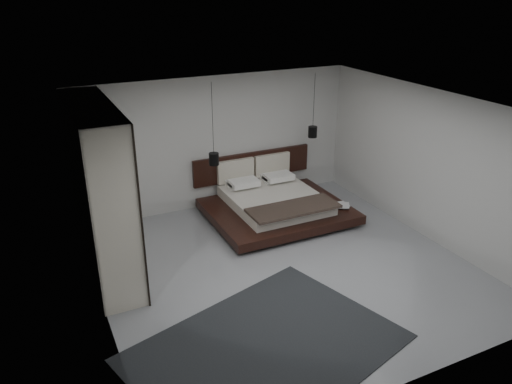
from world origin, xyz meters
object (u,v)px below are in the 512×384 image
pendant_left (214,159)px  bed (274,203)px  lattice_screen (75,177)px  wardrobe (100,191)px  pendant_right (313,132)px  rug (266,348)px

pendant_left → bed: bearing=-20.9°
lattice_screen → pendant_left: size_ratio=1.59×
bed → wardrobe: size_ratio=0.96×
lattice_screen → pendant_right: pendant_right is taller
pendant_right → rug: size_ratio=0.40×
lattice_screen → pendant_right: bearing=-1.3°
wardrobe → rug: 3.67m
lattice_screen → rug: 4.69m
pendant_left → pendant_right: size_ratio=1.20×
pendant_right → wardrobe: 4.74m
bed → pendant_right: (1.14, 0.44, 1.27)m
pendant_right → wardrobe: bearing=-167.8°
bed → pendant_right: 1.76m
lattice_screen → pendant_left: bearing=-2.3°
bed → pendant_right: pendant_right is taller
bed → pendant_left: (-1.14, 0.44, 1.00)m
lattice_screen → pendant_right: 4.89m
lattice_screen → bed: bearing=-8.2°
pendant_right → rug: bearing=-127.8°
lattice_screen → pendant_left: (2.61, -0.11, -0.01)m
pendant_left → pendant_right: (2.27, 0.00, 0.27)m
lattice_screen → pendant_right: size_ratio=1.91×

